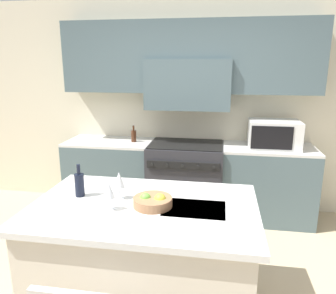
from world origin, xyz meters
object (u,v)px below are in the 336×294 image
object	(u,v)px
oil_bottle_on_counter	(134,136)
fruit_bowl	(153,201)
wine_bottle	(79,184)
wine_glass_near	(109,190)
range_stove	(186,179)
wine_glass_far	(119,181)
microwave	(274,134)

from	to	relation	value
oil_bottle_on_counter	fruit_bowl	bearing A→B (deg)	-70.75
wine_bottle	fruit_bowl	world-z (taller)	wine_bottle
wine_glass_near	oil_bottle_on_counter	size ratio (longest dim) A/B	1.02
range_stove	oil_bottle_on_counter	world-z (taller)	oil_bottle_on_counter
wine_glass_near	oil_bottle_on_counter	distance (m)	1.96
range_stove	wine_glass_far	size ratio (longest dim) A/B	4.38
wine_glass_far	oil_bottle_on_counter	size ratio (longest dim) A/B	1.02
wine_bottle	wine_glass_far	world-z (taller)	wine_bottle
microwave	fruit_bowl	xyz separation A→B (m)	(-1.09, -1.80, -0.15)
wine_bottle	wine_glass_near	xyz separation A→B (m)	(0.31, -0.20, 0.05)
microwave	wine_glass_near	distance (m)	2.36
wine_glass_near	fruit_bowl	xyz separation A→B (m)	(0.29, 0.11, -0.11)
wine_glass_near	wine_glass_far	world-z (taller)	same
range_stove	wine_glass_far	world-z (taller)	wine_glass_far
microwave	wine_glass_near	size ratio (longest dim) A/B	2.74
range_stove	wine_glass_far	xyz separation A→B (m)	(-0.32, -1.69, 0.58)
microwave	oil_bottle_on_counter	world-z (taller)	microwave
oil_bottle_on_counter	range_stove	bearing A→B (deg)	-2.89
range_stove	fruit_bowl	world-z (taller)	fruit_bowl
fruit_bowl	wine_glass_far	bearing A→B (deg)	161.39
wine_glass_far	fruit_bowl	size ratio (longest dim) A/B	0.76
wine_bottle	wine_glass_near	distance (m)	0.37
wine_bottle	oil_bottle_on_counter	world-z (taller)	wine_bottle
wine_glass_near	fruit_bowl	world-z (taller)	wine_glass_near
wine_bottle	wine_glass_near	size ratio (longest dim) A/B	1.20
range_stove	wine_glass_near	size ratio (longest dim) A/B	4.38
range_stove	wine_bottle	xyz separation A→B (m)	(-0.64, -1.69, 0.53)
range_stove	oil_bottle_on_counter	size ratio (longest dim) A/B	4.47
range_stove	fruit_bowl	size ratio (longest dim) A/B	3.31
wine_bottle	wine_glass_near	bearing A→B (deg)	-33.06
wine_bottle	oil_bottle_on_counter	distance (m)	1.73
microwave	wine_glass_near	world-z (taller)	microwave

